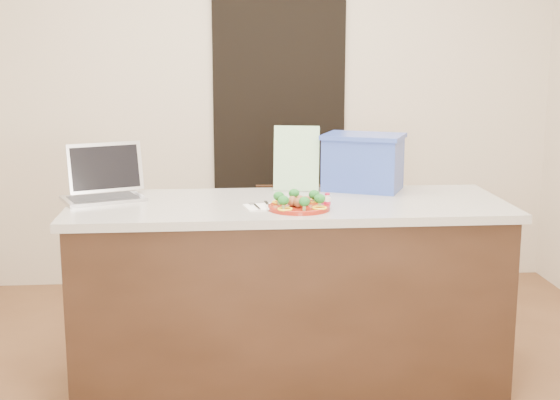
{
  "coord_description": "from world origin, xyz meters",
  "views": [
    {
      "loc": [
        -0.34,
        -3.34,
        1.66
      ],
      "look_at": [
        -0.05,
        0.2,
        0.94
      ],
      "focal_mm": 50.0,
      "sensor_mm": 36.0,
      "label": 1
    }
  ],
  "objects": [
    {
      "name": "room_shell",
      "position": [
        0.0,
        0.0,
        1.62
      ],
      "size": [
        4.0,
        4.0,
        4.0
      ],
      "color": "white",
      "rests_on": "ground"
    },
    {
      "name": "doorway",
      "position": [
        0.1,
        1.98,
        1.0
      ],
      "size": [
        0.9,
        0.02,
        2.0
      ],
      "primitive_type": "cube",
      "color": "black",
      "rests_on": "ground"
    },
    {
      "name": "island",
      "position": [
        0.0,
        0.25,
        0.46
      ],
      "size": [
        2.06,
        0.76,
        0.92
      ],
      "color": "black",
      "rests_on": "ground"
    },
    {
      "name": "plate",
      "position": [
        0.03,
        0.08,
        0.93
      ],
      "size": [
        0.28,
        0.28,
        0.02
      ],
      "rotation": [
        0.0,
        0.0,
        0.18
      ],
      "color": "maroon",
      "rests_on": "island"
    },
    {
      "name": "meatballs",
      "position": [
        0.03,
        0.08,
        0.96
      ],
      "size": [
        0.11,
        0.11,
        0.04
      ],
      "color": "brown",
      "rests_on": "plate"
    },
    {
      "name": "broccoli",
      "position": [
        0.03,
        0.08,
        0.98
      ],
      "size": [
        0.23,
        0.24,
        0.04
      ],
      "color": "#154F1C",
      "rests_on": "plate"
    },
    {
      "name": "pepper_rings",
      "position": [
        0.03,
        0.08,
        0.94
      ],
      "size": [
        0.23,
        0.23,
        0.01
      ],
      "color": "yellow",
      "rests_on": "plate"
    },
    {
      "name": "napkin",
      "position": [
        -0.14,
        0.13,
        0.92
      ],
      "size": [
        0.16,
        0.16,
        0.01
      ],
      "primitive_type": "cube",
      "rotation": [
        0.0,
        0.0,
        0.18
      ],
      "color": "white",
      "rests_on": "island"
    },
    {
      "name": "fork",
      "position": [
        -0.16,
        0.14,
        0.93
      ],
      "size": [
        0.04,
        0.15,
        0.0
      ],
      "rotation": [
        0.0,
        0.0,
        0.16
      ],
      "color": "silver",
      "rests_on": "napkin"
    },
    {
      "name": "knife",
      "position": [
        -0.11,
        0.12,
        0.93
      ],
      "size": [
        0.02,
        0.19,
        0.01
      ],
      "rotation": [
        0.0,
        0.0,
        0.07
      ],
      "color": "white",
      "rests_on": "napkin"
    },
    {
      "name": "yogurt_bottle",
      "position": [
        0.16,
        0.11,
        0.95
      ],
      "size": [
        0.03,
        0.03,
        0.07
      ],
      "rotation": [
        0.0,
        0.0,
        -0.15
      ],
      "color": "beige",
      "rests_on": "island"
    },
    {
      "name": "laptop",
      "position": [
        -0.88,
        0.43,
        0.99
      ],
      "size": [
        0.43,
        0.41,
        0.26
      ],
      "rotation": [
        0.0,
        0.0,
        0.38
      ],
      "color": "#AAAAAF",
      "rests_on": "island"
    },
    {
      "name": "leaflet",
      "position": [
        0.07,
        0.54,
        1.08
      ],
      "size": [
        0.24,
        0.09,
        0.33
      ],
      "primitive_type": "cube",
      "rotation": [
        -0.14,
        0.0,
        -0.2
      ],
      "color": "silver",
      "rests_on": "island"
    },
    {
      "name": "blue_box",
      "position": [
        0.41,
        0.54,
        1.06
      ],
      "size": [
        0.47,
        0.42,
        0.29
      ],
      "rotation": [
        0.0,
        0.0,
        -0.42
      ],
      "color": "#2A419A",
      "rests_on": "island"
    },
    {
      "name": "chair",
      "position": [
        0.08,
        0.94,
        0.49
      ],
      "size": [
        0.4,
        0.4,
        0.86
      ],
      "rotation": [
        0.0,
        0.0,
        -0.06
      ],
      "color": "black",
      "rests_on": "ground"
    }
  ]
}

